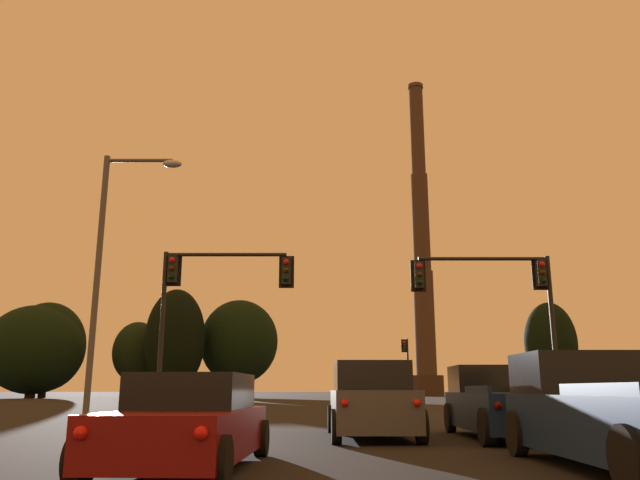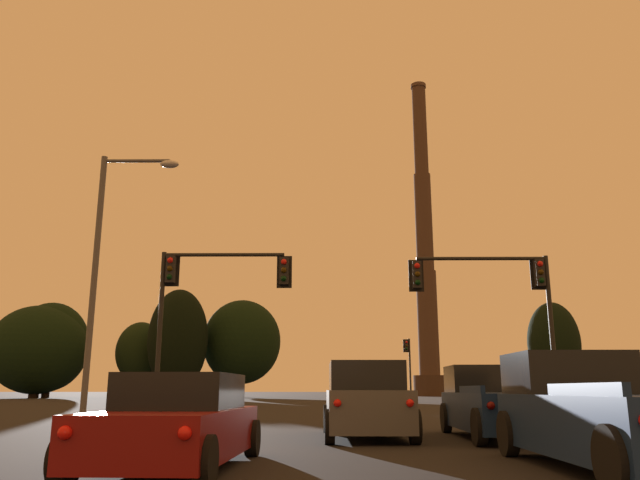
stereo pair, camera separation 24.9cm
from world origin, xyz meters
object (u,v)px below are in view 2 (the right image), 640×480
Objects in this scene: pickup_truck_right_lane_second at (604,415)px; traffic_light_overhead_right at (503,293)px; pickup_truck_right_lane_front at (496,405)px; traffic_light_overhead_left at (204,291)px; smokestack at (425,265)px; suv_center_lane_front at (365,401)px; traffic_light_far_right at (408,360)px; street_lamp at (107,258)px; sedan_left_lane_second at (178,423)px.

pickup_truck_right_lane_second is 0.89× the size of traffic_light_overhead_right.
pickup_truck_right_lane_front is 0.88× the size of traffic_light_overhead_left.
traffic_light_overhead_right reaches higher than pickup_truck_right_lane_front.
pickup_truck_right_lane_front is at bearing 90.24° from pickup_truck_right_lane_second.
suv_center_lane_front is at bearing -100.36° from smokestack.
smokestack reaches higher than suv_center_lane_front.
pickup_truck_right_lane_second is at bearing -88.77° from pickup_truck_right_lane_front.
traffic_light_far_right is 44.11m from street_lamp.
pickup_truck_right_lane_front is 0.09× the size of smokestack.
pickup_truck_right_lane_second is 6.56m from sedan_left_lane_second.
street_lamp is (-11.48, 3.67, 4.58)m from pickup_truck_right_lane_front.
traffic_light_overhead_right is at bearing -97.53° from smokestack.
street_lamp reaches higher than traffic_light_overhead_right.
pickup_truck_right_lane_second is 1.12× the size of suv_center_lane_front.
smokestack is at bearing 80.80° from sedan_left_lane_second.
smokestack is at bearing 82.76° from pickup_truck_right_lane_second.
traffic_light_overhead_right is 0.70× the size of street_lamp.
pickup_truck_right_lane_second is 15.89m from street_lamp.
pickup_truck_right_lane_front is 8.69m from traffic_light_overhead_right.
smokestack is (14.11, 101.31, 22.28)m from pickup_truck_right_lane_second.
suv_center_lane_front is 7.07m from sedan_left_lane_second.
sedan_left_lane_second is at bearing -118.42° from suv_center_lane_front.
smokestack reaches higher than traffic_light_overhead_left.
suv_center_lane_front reaches higher than pickup_truck_right_lane_second.
suv_center_lane_front is at bearing -24.40° from street_lamp.
suv_center_lane_front is (-3.25, 6.33, 0.09)m from pickup_truck_right_lane_second.
traffic_light_far_right is (3.84, 51.39, 3.12)m from pickup_truck_right_lane_second.
pickup_truck_right_lane_second is 1.16× the size of sedan_left_lane_second.
suv_center_lane_front is 0.78× the size of traffic_light_overhead_left.
suv_center_lane_front is 9.83m from traffic_light_overhead_left.
suv_center_lane_front is at bearing 64.42° from sedan_left_lane_second.
traffic_light_far_right is at bearing 71.53° from traffic_light_overhead_left.
sedan_left_lane_second is at bearing -101.54° from smokestack.
traffic_light_overhead_left is at bearing -178.50° from traffic_light_overhead_right.
traffic_light_overhead_left is at bearing 127.83° from suv_center_lane_front.
traffic_light_far_right is 0.95× the size of traffic_light_overhead_left.
street_lamp reaches higher than pickup_truck_right_lane_second.
pickup_truck_right_lane_second is 0.62× the size of street_lamp.
smokestack is (11.58, 87.60, 18.34)m from traffic_light_overhead_right.
traffic_light_far_right is at bearing 80.88° from sedan_left_lane_second.
smokestack reaches higher than street_lamp.
traffic_light_far_right is (10.40, 51.31, 3.26)m from sedan_left_lane_second.
suv_center_lane_front is 1.03× the size of sedan_left_lane_second.
pickup_truck_right_lane_front is 45.29m from traffic_light_far_right.
sedan_left_lane_second is 105.71m from smokestack.
pickup_truck_right_lane_front is at bearing -108.71° from traffic_light_overhead_right.
pickup_truck_right_lane_second is 14.48m from traffic_light_overhead_right.
traffic_light_overhead_right reaches higher than traffic_light_far_right.
traffic_light_far_right is at bearing 69.74° from street_lamp.
suv_center_lane_front is at bearing -177.62° from pickup_truck_right_lane_front.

